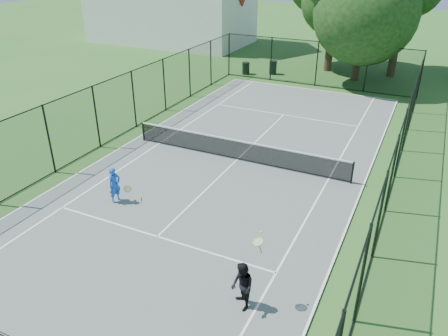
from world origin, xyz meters
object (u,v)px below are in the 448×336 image
at_px(trash_bin_left, 246,68).
at_px(player_blue, 115,185).
at_px(tennis_net, 237,149).
at_px(trash_bin_right, 273,67).
at_px(player_black, 242,286).

relative_size(trash_bin_left, player_blue, 0.64).
xyz_separation_m(tennis_net, trash_bin_left, (-5.47, 13.77, -0.14)).
height_order(trash_bin_left, trash_bin_right, trash_bin_right).
relative_size(tennis_net, trash_bin_left, 11.53).
distance_m(trash_bin_left, player_blue, 19.15).
relative_size(tennis_net, trash_bin_right, 10.12).
bearing_deg(player_black, player_blue, 155.60).
bearing_deg(tennis_net, player_blue, -116.88).
distance_m(player_blue, player_black, 6.98).
height_order(tennis_net, player_blue, player_blue).
xyz_separation_m(trash_bin_right, player_black, (7.39, -22.68, 0.25)).
bearing_deg(trash_bin_right, player_black, -71.95).
height_order(player_blue, player_black, player_black).
xyz_separation_m(player_blue, player_black, (6.35, -2.88, 0.01)).
bearing_deg(trash_bin_left, trash_bin_right, 25.44).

